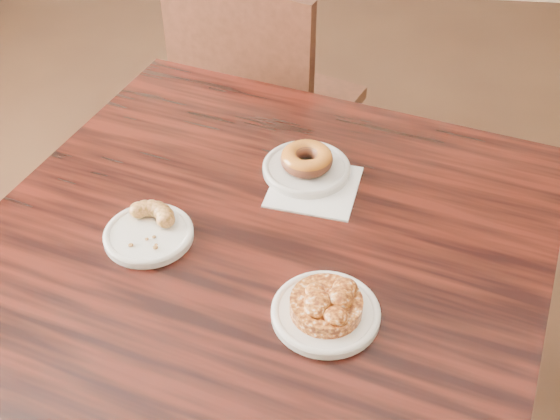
# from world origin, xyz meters

# --- Properties ---
(floor) EXTENTS (5.00, 5.00, 0.00)m
(floor) POSITION_xyz_m (0.00, 0.00, 0.00)
(floor) COLOR black
(floor) RESTS_ON ground
(cafe_table) EXTENTS (1.19, 1.19, 0.75)m
(cafe_table) POSITION_xyz_m (-0.26, -0.18, 0.38)
(cafe_table) COLOR black
(cafe_table) RESTS_ON floor
(chair_far) EXTENTS (0.59, 0.59, 0.90)m
(chair_far) POSITION_xyz_m (-0.33, 0.68, 0.45)
(chair_far) COLOR black
(chair_far) RESTS_ON floor
(napkin) EXTENTS (0.18, 0.18, 0.00)m
(napkin) POSITION_xyz_m (-0.17, -0.03, 0.75)
(napkin) COLOR white
(napkin) RESTS_ON cafe_table
(plate_donut) EXTENTS (0.17, 0.17, 0.01)m
(plate_donut) POSITION_xyz_m (-0.19, 0.01, 0.76)
(plate_donut) COLOR silver
(plate_donut) RESTS_ON napkin
(plate_cruller) EXTENTS (0.15, 0.15, 0.01)m
(plate_cruller) POSITION_xyz_m (-0.45, -0.20, 0.76)
(plate_cruller) COLOR white
(plate_cruller) RESTS_ON cafe_table
(plate_fritter) EXTENTS (0.17, 0.17, 0.01)m
(plate_fritter) POSITION_xyz_m (-0.13, -0.34, 0.76)
(plate_fritter) COLOR white
(plate_fritter) RESTS_ON cafe_table
(glazed_donut) EXTENTS (0.10, 0.10, 0.04)m
(glazed_donut) POSITION_xyz_m (-0.19, 0.01, 0.78)
(glazed_donut) COLOR #995716
(glazed_donut) RESTS_ON plate_donut
(apple_fritter) EXTENTS (0.15, 0.15, 0.04)m
(apple_fritter) POSITION_xyz_m (-0.13, -0.34, 0.78)
(apple_fritter) COLOR #3F1606
(apple_fritter) RESTS_ON plate_fritter
(cruller_fragment) EXTENTS (0.11, 0.11, 0.03)m
(cruller_fragment) POSITION_xyz_m (-0.45, -0.20, 0.78)
(cruller_fragment) COLOR brown
(cruller_fragment) RESTS_ON plate_cruller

